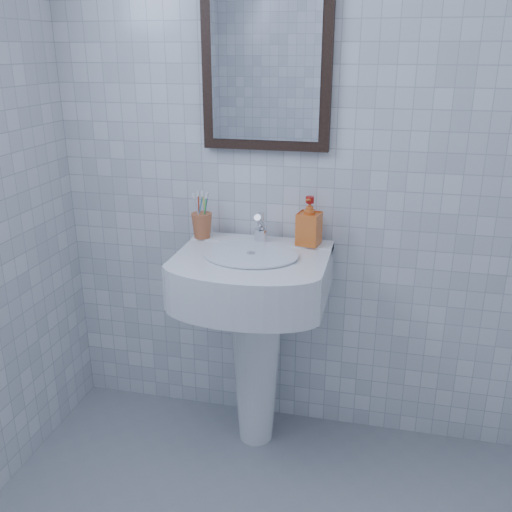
# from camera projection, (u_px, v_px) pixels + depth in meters

# --- Properties ---
(wall_back) EXTENTS (2.20, 0.02, 2.50)m
(wall_back) POSITION_uv_depth(u_px,v_px,m) (318.00, 148.00, 2.23)
(wall_back) COLOR white
(wall_back) RESTS_ON ground
(washbasin) EXTENTS (0.58, 0.42, 0.89)m
(washbasin) POSITION_uv_depth(u_px,v_px,m) (255.00, 317.00, 2.30)
(washbasin) COLOR white
(washbasin) RESTS_ON ground
(faucet) EXTENTS (0.05, 0.11, 0.13)m
(faucet) POSITION_uv_depth(u_px,v_px,m) (261.00, 230.00, 2.28)
(faucet) COLOR silver
(faucet) RESTS_ON washbasin
(toothbrush_cup) EXTENTS (0.10, 0.10, 0.10)m
(toothbrush_cup) POSITION_uv_depth(u_px,v_px,m) (202.00, 225.00, 2.34)
(toothbrush_cup) COLOR #B25B34
(toothbrush_cup) RESTS_ON washbasin
(soap_dispenser) EXTENTS (0.10, 0.10, 0.19)m
(soap_dispenser) POSITION_uv_depth(u_px,v_px,m) (309.00, 221.00, 2.24)
(soap_dispenser) COLOR red
(soap_dispenser) RESTS_ON washbasin
(wall_mirror) EXTENTS (0.50, 0.04, 0.62)m
(wall_mirror) POSITION_uv_depth(u_px,v_px,m) (266.00, 67.00, 2.15)
(wall_mirror) COLOR black
(wall_mirror) RESTS_ON wall_back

